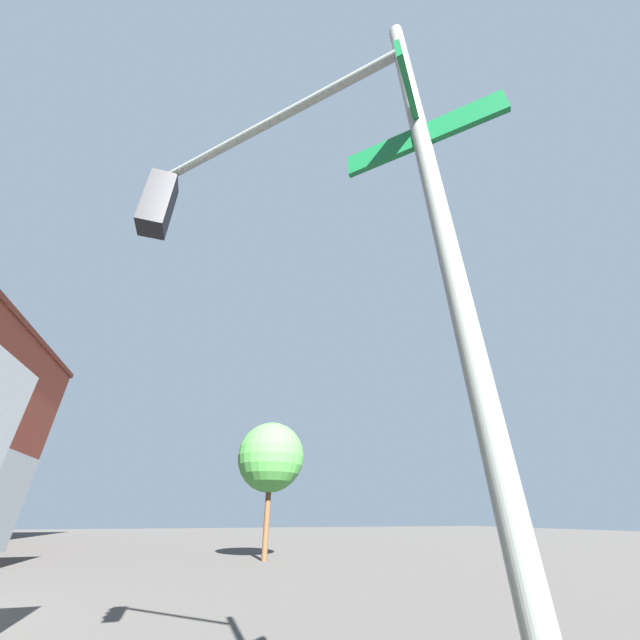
# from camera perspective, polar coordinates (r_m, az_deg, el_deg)

# --- Properties ---
(traffic_signal_near) EXTENTS (2.59, 2.67, 5.56)m
(traffic_signal_near) POSITION_cam_1_polar(r_m,az_deg,el_deg) (3.16, -9.15, 18.53)
(traffic_signal_near) COLOR slate
(traffic_signal_near) RESTS_ON ground_plane
(street_tree) EXTENTS (3.08, 3.08, 5.61)m
(street_tree) POSITION_cam_1_polar(r_m,az_deg,el_deg) (17.68, -8.12, -21.47)
(street_tree) COLOR #4C331E
(street_tree) RESTS_ON ground_plane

